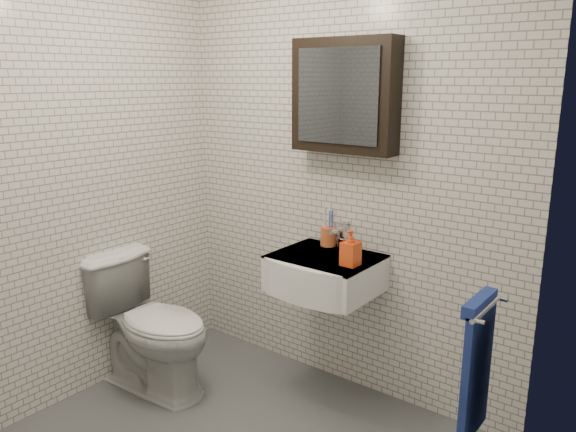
% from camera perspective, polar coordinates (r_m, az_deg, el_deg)
% --- Properties ---
extents(room_shell, '(2.22, 2.02, 2.51)m').
position_cam_1_polar(room_shell, '(2.38, -7.44, 5.83)').
color(room_shell, silver).
rests_on(room_shell, ground).
extents(washbasin, '(0.55, 0.50, 0.20)m').
position_cam_1_polar(washbasin, '(3.07, 3.41, -5.89)').
color(washbasin, white).
rests_on(washbasin, room_shell).
extents(faucet, '(0.06, 0.20, 0.15)m').
position_cam_1_polar(faucet, '(3.18, 5.45, -2.18)').
color(faucet, silver).
rests_on(faucet, washbasin).
extents(mirror_cabinet, '(0.60, 0.15, 0.60)m').
position_cam_1_polar(mirror_cabinet, '(3.05, 5.76, 12.05)').
color(mirror_cabinet, black).
rests_on(mirror_cabinet, room_shell).
extents(towel_rail, '(0.09, 0.30, 0.58)m').
position_cam_1_polar(towel_rail, '(2.36, 18.66, -13.85)').
color(towel_rail, silver).
rests_on(towel_rail, room_shell).
extents(toothbrush_cup, '(0.11, 0.11, 0.24)m').
position_cam_1_polar(toothbrush_cup, '(3.24, 4.10, -1.98)').
color(toothbrush_cup, '#BF5A2F').
rests_on(toothbrush_cup, washbasin).
extents(soap_bottle, '(0.09, 0.09, 0.19)m').
position_cam_1_polar(soap_bottle, '(2.90, 6.39, -3.24)').
color(soap_bottle, orange).
rests_on(soap_bottle, washbasin).
extents(toilet, '(0.81, 0.49, 0.80)m').
position_cam_1_polar(toilet, '(3.41, -13.71, -10.64)').
color(toilet, white).
rests_on(toilet, ground).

